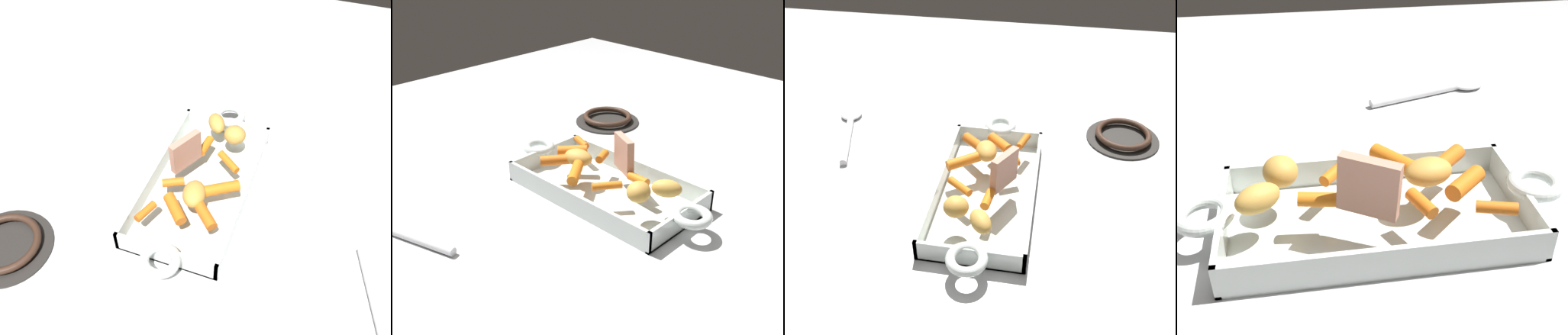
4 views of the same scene
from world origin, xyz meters
The scene contains 14 objects.
ground_plane centered at (0.00, 0.00, 0.00)m, with size 1.92×1.92×0.00m, color silver.
roasting_dish centered at (0.00, 0.00, 0.01)m, with size 0.48×0.20×0.05m.
roast_slice_outer centered at (0.01, 0.04, 0.08)m, with size 0.01×0.07×0.07m, color tan.
baby_carrot_center_right centered at (-0.10, -0.04, 0.06)m, with size 0.02×0.02×0.06m, color orange.
baby_carrot_northeast centered at (0.07, 0.01, 0.06)m, with size 0.02×0.02×0.05m, color orange.
baby_carrot_short centered at (-0.11, 0.01, 0.06)m, with size 0.02×0.02×0.06m, color orange.
baby_carrot_long centered at (0.04, -0.04, 0.06)m, with size 0.01×0.01×0.06m, color orange.
baby_carrot_center_left centered at (-0.05, 0.04, 0.06)m, with size 0.02×0.02×0.04m, color orange.
baby_carrot_southeast centered at (-0.03, -0.05, 0.06)m, with size 0.02×0.02×0.07m, color orange.
baby_carrot_southwest centered at (-0.13, 0.06, 0.06)m, with size 0.01×0.01×0.05m, color orange.
potato_whole centered at (0.11, -0.04, 0.07)m, with size 0.04×0.05×0.04m, color gold.
potato_golden_large centered at (-0.07, -0.01, 0.06)m, with size 0.06×0.04×0.03m, color gold.
potato_golden_small centered at (0.14, 0.01, 0.06)m, with size 0.06×0.03×0.03m, color gold.
serving_spoon centered at (-0.19, -0.37, 0.01)m, with size 0.24×0.10×0.02m.
Camera 4 is at (0.08, 0.49, 0.40)m, focal length 46.71 mm.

